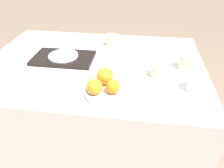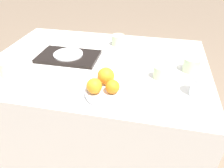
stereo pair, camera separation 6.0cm
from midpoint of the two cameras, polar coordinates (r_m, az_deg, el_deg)
name	(u,v)px [view 1 (the left image)]	position (r m, az deg, el deg)	size (l,w,h in m)	color
ground_plane	(98,148)	(1.74, -4.72, -16.42)	(12.00, 12.00, 0.00)	#7A6651
table	(96,111)	(1.48, -5.38, -7.17)	(1.25, 0.90, 0.74)	silver
fruit_platter	(112,91)	(1.00, -1.71, -1.82)	(0.26, 0.26, 0.02)	silver
orange_0	(113,87)	(0.96, -1.55, -0.73)	(0.06, 0.06, 0.06)	orange
orange_1	(105,76)	(1.02, -3.52, 2.04)	(0.08, 0.08, 0.08)	orange
orange_2	(95,87)	(0.96, -6.37, -0.76)	(0.07, 0.07, 0.07)	orange
water_glass	(197,82)	(1.06, 19.90, 0.44)	(0.08, 0.08, 0.10)	silver
serving_tray	(64,58)	(1.33, -13.80, 6.58)	(0.35, 0.22, 0.02)	black
side_plate	(63,56)	(1.32, -13.89, 7.16)	(0.17, 0.17, 0.01)	white
cup_0	(112,40)	(1.47, -1.19, 11.38)	(0.08, 0.08, 0.07)	#B7CC9E
cup_1	(158,71)	(1.13, 10.37, 3.44)	(0.07, 0.07, 0.07)	#B7CC9E
cup_2	(2,72)	(1.23, -28.17, 2.65)	(0.08, 0.08, 0.08)	#B7CC9E
cup_3	(187,62)	(1.24, 17.62, 5.44)	(0.09, 0.09, 0.07)	#B7CC9E
napkin	(50,91)	(1.07, -17.49, -1.67)	(0.13, 0.12, 0.01)	white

